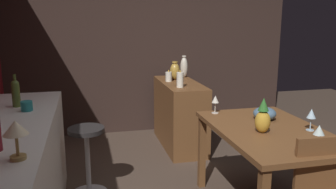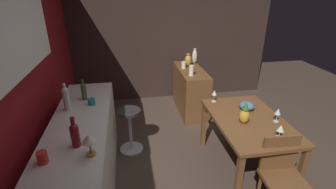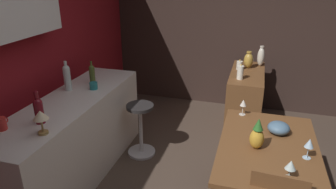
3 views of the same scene
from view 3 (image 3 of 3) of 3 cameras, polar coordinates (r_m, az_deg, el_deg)
name	(u,v)px [view 3 (image 3 of 3)]	position (r m, az deg, el deg)	size (l,w,h in m)	color
wall_kitchen_back	(1,50)	(3.27, -28.63, 7.21)	(5.20, 0.33, 2.60)	maroon
wall_side_right	(225,25)	(4.94, 10.56, 12.51)	(0.10, 4.40, 2.60)	#33231E
dining_table	(267,155)	(2.80, 17.97, -10.62)	(1.27, 0.81, 0.74)	brown
kitchen_counter	(74,139)	(3.42, -17.09, -7.95)	(2.10, 0.60, 0.90)	silver
sideboard_cabinet	(245,100)	(4.43, 14.09, -1.01)	(1.10, 0.44, 0.82)	brown
bar_stool	(141,128)	(3.70, -5.09, -6.26)	(0.34, 0.34, 0.65)	#262323
wine_glass_left	(243,104)	(3.17, 13.84, -1.65)	(0.07, 0.07, 0.16)	silver
wine_glass_right	(291,165)	(2.36, 21.88, -12.15)	(0.08, 0.08, 0.15)	silver
wine_glass_center	(309,144)	(2.63, 24.82, -8.33)	(0.07, 0.07, 0.17)	silver
pineapple_centerpiece	(257,135)	(2.63, 16.26, -7.32)	(0.12, 0.12, 0.27)	gold
fruit_bowl	(279,128)	(2.94, 19.90, -5.86)	(0.19, 0.19, 0.11)	slate
wine_bottle_olive	(92,74)	(3.58, -13.95, 3.81)	(0.06, 0.06, 0.26)	#475623
wine_bottle_clear	(67,77)	(3.44, -18.29, 3.18)	(0.08, 0.08, 0.33)	silver
wine_bottle_ruby	(39,109)	(2.79, -22.94, -2.56)	(0.08, 0.08, 0.29)	maroon
cup_teal	(94,86)	(3.43, -13.67, 1.60)	(0.12, 0.09, 0.08)	teal
cup_red	(1,124)	(2.84, -28.61, -4.81)	(0.12, 0.08, 0.10)	red
counter_lamp	(41,117)	(2.59, -22.63, -3.89)	(0.12, 0.12, 0.20)	#A58447
pillar_candle_tall	(239,65)	(4.36, 13.15, 5.30)	(0.08, 0.08, 0.15)	white
pillar_candle_short	(240,72)	(3.97, 13.30, 4.01)	(0.08, 0.08, 0.20)	white
vase_ceramic_ivory	(261,57)	(4.58, 16.90, 6.78)	(0.10, 0.10, 0.29)	beige
vase_brass	(248,60)	(4.45, 14.74, 6.19)	(0.13, 0.13, 0.24)	#B78C38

